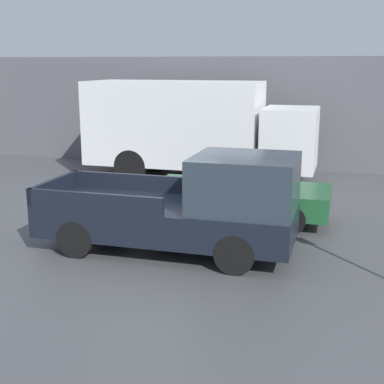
{
  "coord_description": "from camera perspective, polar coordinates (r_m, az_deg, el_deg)",
  "views": [
    {
      "loc": [
        3.8,
        -10.1,
        3.83
      ],
      "look_at": [
        0.61,
        1.02,
        1.04
      ],
      "focal_mm": 50.0,
      "sensor_mm": 36.0,
      "label": 1
    }
  ],
  "objects": [
    {
      "name": "pickup_truck",
      "position": [
        10.92,
        -0.18,
        -1.64
      ],
      "size": [
        5.27,
        2.03,
        2.08
      ],
      "color": "black",
      "rests_on": "ground"
    },
    {
      "name": "delivery_truck",
      "position": [
        17.95,
        0.13,
        7.01
      ],
      "size": [
        7.58,
        2.48,
        3.26
      ],
      "color": "white",
      "rests_on": "ground"
    },
    {
      "name": "car",
      "position": [
        13.37,
        5.37,
        0.23
      ],
      "size": [
        4.38,
        1.87,
        1.5
      ],
      "color": "#1E592D",
      "rests_on": "ground"
    },
    {
      "name": "newspaper_box",
      "position": [
        21.79,
        -9.71,
        4.7
      ],
      "size": [
        0.45,
        0.4,
        1.1
      ],
      "color": "red",
      "rests_on": "ground"
    },
    {
      "name": "ground_plane",
      "position": [
        11.45,
        -4.37,
        -6.03
      ],
      "size": [
        60.0,
        60.0,
        0.0
      ],
      "primitive_type": "plane",
      "color": "#4C4C4F"
    },
    {
      "name": "building_wall",
      "position": [
        20.17,
        5.12,
        8.4
      ],
      "size": [
        28.0,
        0.15,
        4.08
      ],
      "color": "#56565B",
      "rests_on": "ground"
    }
  ]
}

